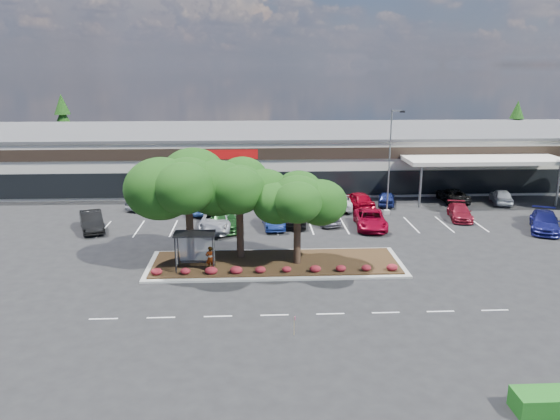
{
  "coord_description": "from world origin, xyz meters",
  "views": [
    {
      "loc": [
        -3.51,
        -32.39,
        13.76
      ],
      "look_at": [
        -1.41,
        9.44,
        2.6
      ],
      "focal_mm": 35.0,
      "sensor_mm": 36.0,
      "label": 1
    }
  ],
  "objects_px": {
    "car_0": "(92,221)",
    "car_1": "(217,220)",
    "light_pole": "(390,169)",
    "survey_stake": "(294,323)"
  },
  "relations": [
    {
      "from": "car_1",
      "to": "survey_stake",
      "type": "bearing_deg",
      "value": -72.15
    },
    {
      "from": "light_pole",
      "to": "car_1",
      "type": "distance_m",
      "value": 16.91
    },
    {
      "from": "car_0",
      "to": "light_pole",
      "type": "bearing_deg",
      "value": -11.77
    },
    {
      "from": "light_pole",
      "to": "survey_stake",
      "type": "bearing_deg",
      "value": -114.41
    },
    {
      "from": "survey_stake",
      "to": "car_0",
      "type": "distance_m",
      "value": 25.31
    },
    {
      "from": "light_pole",
      "to": "survey_stake",
      "type": "height_order",
      "value": "light_pole"
    },
    {
      "from": "light_pole",
      "to": "car_1",
      "type": "relative_size",
      "value": 1.66
    },
    {
      "from": "survey_stake",
      "to": "car_0",
      "type": "xyz_separation_m",
      "value": [
        -15.94,
        19.66,
        0.13
      ]
    },
    {
      "from": "car_0",
      "to": "car_1",
      "type": "height_order",
      "value": "car_1"
    },
    {
      "from": "car_0",
      "to": "car_1",
      "type": "distance_m",
      "value": 10.7
    }
  ]
}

